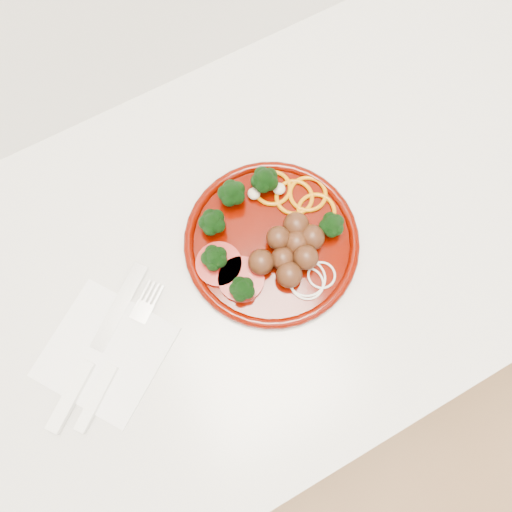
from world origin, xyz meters
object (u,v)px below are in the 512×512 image
plate (271,240)px  knife (87,367)px  fork (106,379)px  napkin (105,352)px

plate → knife: size_ratio=1.22×
plate → fork: plate is taller
plate → napkin: plate is taller
napkin → knife: (-0.03, -0.01, 0.01)m
plate → fork: size_ratio=1.37×
napkin → knife: 0.03m
plate → knife: plate is taller
plate → fork: (-0.27, -0.06, -0.01)m
knife → fork: bearing=-97.0°
napkin → plate: bearing=5.4°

